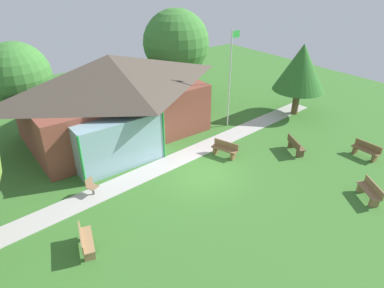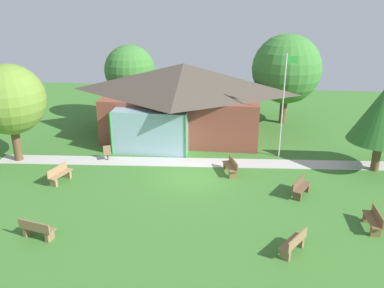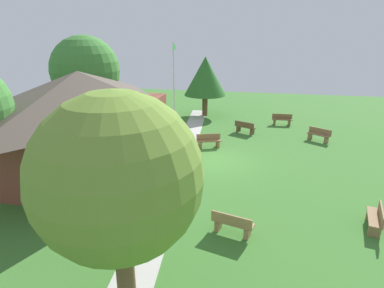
{
  "view_description": "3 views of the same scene",
  "coord_description": "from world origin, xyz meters",
  "px_view_note": "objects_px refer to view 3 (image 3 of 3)",
  "views": [
    {
      "loc": [
        -9.38,
        -11.59,
        9.72
      ],
      "look_at": [
        0.28,
        1.3,
        1.03
      ],
      "focal_mm": 32.04,
      "sensor_mm": 36.0,
      "label": 1
    },
    {
      "loc": [
        2.54,
        -19.77,
        9.42
      ],
      "look_at": [
        -0.33,
        2.46,
        0.95
      ],
      "focal_mm": 37.82,
      "sensor_mm": 36.0,
      "label": 2
    },
    {
      "loc": [
        -16.83,
        -2.05,
        6.87
      ],
      "look_at": [
        -0.51,
        1.17,
        1.06
      ],
      "focal_mm": 30.36,
      "sensor_mm": 36.0,
      "label": 3
    }
  ],
  "objects_px": {
    "bench_mid_left": "(232,224)",
    "bench_front_right": "(319,135)",
    "tree_behind_pavilion_right": "(85,70)",
    "bench_mid_right": "(245,127)",
    "bench_front_left": "(376,219)",
    "bench_lawn_far_right": "(282,120)",
    "bench_rear_near_path": "(209,141)",
    "tree_west_hedge": "(118,177)",
    "patio_chair_west": "(159,195)",
    "flagpole": "(174,84)",
    "pavilion": "(84,117)",
    "tree_east_hedge": "(205,76)"
  },
  "relations": [
    {
      "from": "tree_west_hedge",
      "to": "bench_lawn_far_right",
      "type": "bearing_deg",
      "value": -15.22
    },
    {
      "from": "tree_west_hedge",
      "to": "tree_behind_pavilion_right",
      "type": "bearing_deg",
      "value": 30.49
    },
    {
      "from": "bench_front_right",
      "to": "bench_mid_left",
      "type": "relative_size",
      "value": 0.96
    },
    {
      "from": "bench_lawn_far_right",
      "to": "bench_front_left",
      "type": "relative_size",
      "value": 0.96
    },
    {
      "from": "bench_mid_left",
      "to": "tree_behind_pavilion_right",
      "type": "relative_size",
      "value": 0.24
    },
    {
      "from": "bench_mid_right",
      "to": "bench_front_left",
      "type": "bearing_deg",
      "value": -37.86
    },
    {
      "from": "bench_front_left",
      "to": "tree_east_hedge",
      "type": "relative_size",
      "value": 0.32
    },
    {
      "from": "pavilion",
      "to": "tree_behind_pavilion_right",
      "type": "bearing_deg",
      "value": 26.84
    },
    {
      "from": "bench_front_left",
      "to": "tree_east_hedge",
      "type": "distance_m",
      "value": 18.09
    },
    {
      "from": "tree_east_hedge",
      "to": "tree_west_hedge",
      "type": "bearing_deg",
      "value": -176.64
    },
    {
      "from": "bench_mid_right",
      "to": "tree_east_hedge",
      "type": "height_order",
      "value": "tree_east_hedge"
    },
    {
      "from": "bench_front_left",
      "to": "tree_behind_pavilion_right",
      "type": "bearing_deg",
      "value": 70.0
    },
    {
      "from": "bench_rear_near_path",
      "to": "tree_behind_pavilion_right",
      "type": "relative_size",
      "value": 0.24
    },
    {
      "from": "pavilion",
      "to": "bench_mid_left",
      "type": "height_order",
      "value": "pavilion"
    },
    {
      "from": "patio_chair_west",
      "to": "tree_west_hedge",
      "type": "relative_size",
      "value": 0.15
    },
    {
      "from": "tree_behind_pavilion_right",
      "to": "bench_mid_right",
      "type": "bearing_deg",
      "value": -90.3
    },
    {
      "from": "bench_mid_right",
      "to": "bench_front_left",
      "type": "xyz_separation_m",
      "value": [
        -11.04,
        -5.17,
        0.0
      ]
    },
    {
      "from": "tree_west_hedge",
      "to": "bench_mid_right",
      "type": "bearing_deg",
      "value": -8.48
    },
    {
      "from": "bench_front_right",
      "to": "tree_east_hedge",
      "type": "xyz_separation_m",
      "value": [
        5.34,
        8.44,
        2.92
      ]
    },
    {
      "from": "flagpole",
      "to": "bench_rear_near_path",
      "type": "bearing_deg",
      "value": -134.52
    },
    {
      "from": "bench_lawn_far_right",
      "to": "tree_east_hedge",
      "type": "bearing_deg",
      "value": -16.74
    },
    {
      "from": "bench_lawn_far_right",
      "to": "bench_rear_near_path",
      "type": "bearing_deg",
      "value": 51.67
    },
    {
      "from": "bench_mid_left",
      "to": "bench_front_right",
      "type": "bearing_deg",
      "value": 83.28
    },
    {
      "from": "bench_lawn_far_right",
      "to": "bench_rear_near_path",
      "type": "height_order",
      "value": "same"
    },
    {
      "from": "flagpole",
      "to": "bench_lawn_far_right",
      "type": "distance_m",
      "value": 8.89
    },
    {
      "from": "bench_lawn_far_right",
      "to": "bench_front_left",
      "type": "bearing_deg",
      "value": 99.65
    },
    {
      "from": "bench_lawn_far_right",
      "to": "bench_mid_left",
      "type": "height_order",
      "value": "same"
    },
    {
      "from": "flagpole",
      "to": "bench_mid_right",
      "type": "distance_m",
      "value": 5.84
    },
    {
      "from": "bench_mid_left",
      "to": "bench_lawn_far_right",
      "type": "bearing_deg",
      "value": 95.76
    },
    {
      "from": "flagpole",
      "to": "bench_front_left",
      "type": "relative_size",
      "value": 3.97
    },
    {
      "from": "bench_mid_right",
      "to": "patio_chair_west",
      "type": "height_order",
      "value": "patio_chair_west"
    },
    {
      "from": "bench_front_right",
      "to": "bench_mid_right",
      "type": "distance_m",
      "value": 4.91
    },
    {
      "from": "bench_front_left",
      "to": "flagpole",
      "type": "bearing_deg",
      "value": 57.36
    },
    {
      "from": "tree_behind_pavilion_right",
      "to": "bench_front_left",
      "type": "bearing_deg",
      "value": -123.03
    },
    {
      "from": "tree_west_hedge",
      "to": "tree_behind_pavilion_right",
      "type": "relative_size",
      "value": 0.86
    },
    {
      "from": "flagpole",
      "to": "bench_front_left",
      "type": "bearing_deg",
      "value": -135.67
    },
    {
      "from": "bench_front_left",
      "to": "tree_west_hedge",
      "type": "height_order",
      "value": "tree_west_hedge"
    },
    {
      "from": "bench_mid_right",
      "to": "bench_front_left",
      "type": "relative_size",
      "value": 0.98
    },
    {
      "from": "tree_behind_pavilion_right",
      "to": "pavilion",
      "type": "bearing_deg",
      "value": -153.16
    },
    {
      "from": "flagpole",
      "to": "bench_mid_left",
      "type": "relative_size",
      "value": 3.97
    },
    {
      "from": "pavilion",
      "to": "tree_east_hedge",
      "type": "height_order",
      "value": "pavilion"
    },
    {
      "from": "pavilion",
      "to": "tree_west_hedge",
      "type": "bearing_deg",
      "value": -146.79
    },
    {
      "from": "bench_mid_right",
      "to": "bench_mid_left",
      "type": "height_order",
      "value": "same"
    },
    {
      "from": "tree_west_hedge",
      "to": "bench_front_right",
      "type": "bearing_deg",
      "value": -25.38
    },
    {
      "from": "bench_front_left",
      "to": "patio_chair_west",
      "type": "distance_m",
      "value": 8.28
    },
    {
      "from": "tree_behind_pavilion_right",
      "to": "tree_east_hedge",
      "type": "xyz_separation_m",
      "value": [
        4.44,
        -8.3,
        -0.78
      ]
    },
    {
      "from": "pavilion",
      "to": "bench_mid_left",
      "type": "relative_size",
      "value": 7.12
    },
    {
      "from": "bench_mid_left",
      "to": "tree_west_hedge",
      "type": "xyz_separation_m",
      "value": [
        -3.69,
        2.47,
        3.29
      ]
    },
    {
      "from": "bench_lawn_far_right",
      "to": "tree_west_hedge",
      "type": "bearing_deg",
      "value": 74.24
    },
    {
      "from": "pavilion",
      "to": "bench_lawn_far_right",
      "type": "height_order",
      "value": "pavilion"
    }
  ]
}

